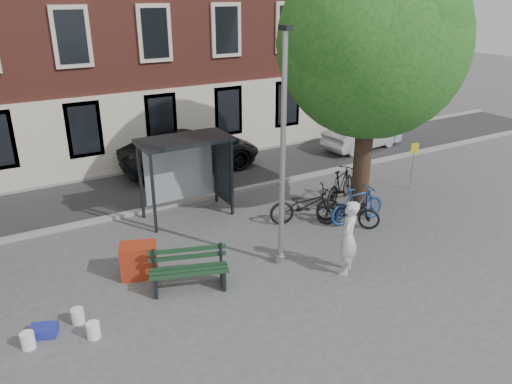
{
  "coord_description": "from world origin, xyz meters",
  "views": [
    {
      "loc": [
        -6.43,
        -9.85,
        6.88
      ],
      "look_at": [
        0.22,
        1.72,
        1.4
      ],
      "focal_mm": 35.0,
      "sensor_mm": 36.0,
      "label": 1
    }
  ],
  "objects": [
    {
      "name": "notice_sign",
      "position": [
        7.0,
        2.11,
        1.24
      ],
      "size": [
        0.3,
        0.11,
        1.76
      ],
      "rotation": [
        0.0,
        0.0,
        -0.28
      ],
      "color": "#9EA0A3",
      "rests_on": "ground"
    },
    {
      "name": "bike_a",
      "position": [
        2.0,
        1.73,
        0.59
      ],
      "size": [
        2.39,
        1.48,
        1.19
      ],
      "primitive_type": "imported",
      "rotation": [
        0.0,
        0.0,
        1.24
      ],
      "color": "black",
      "rests_on": "ground"
    },
    {
      "name": "lamppost",
      "position": [
        0.0,
        0.0,
        2.78
      ],
      "size": [
        0.28,
        0.35,
        6.11
      ],
      "color": "#9EA0A3",
      "rests_on": "ground"
    },
    {
      "name": "car_dark",
      "position": [
        0.89,
        8.23,
        0.79
      ],
      "size": [
        5.78,
        2.79,
        1.59
      ],
      "primitive_type": "imported",
      "rotation": [
        0.0,
        0.0,
        1.54
      ],
      "color": "black",
      "rests_on": "ground"
    },
    {
      "name": "painter",
      "position": [
        1.2,
        -1.26,
        1.0
      ],
      "size": [
        0.87,
        0.84,
        2.0
      ],
      "primitive_type": "imported",
      "rotation": [
        0.0,
        0.0,
        3.84
      ],
      "color": "silver",
      "rests_on": "ground"
    },
    {
      "name": "curb_far",
      "position": [
        0.0,
        9.0,
        0.06
      ],
      "size": [
        40.0,
        0.25,
        0.12
      ],
      "primitive_type": "cube",
      "color": "gray",
      "rests_on": "ground"
    },
    {
      "name": "road",
      "position": [
        0.0,
        7.0,
        0.01
      ],
      "size": [
        40.0,
        4.0,
        0.01
      ],
      "primitive_type": "cube",
      "color": "#28282B",
      "rests_on": "ground"
    },
    {
      "name": "ground",
      "position": [
        0.0,
        0.0,
        0.0
      ],
      "size": [
        90.0,
        90.0,
        0.0
      ],
      "primitive_type": "plane",
      "color": "#4C4C4F",
      "rests_on": "ground"
    },
    {
      "name": "bucket_c",
      "position": [
        -6.36,
        -0.32,
        0.18
      ],
      "size": [
        0.31,
        0.31,
        0.36
      ],
      "primitive_type": "cylinder",
      "rotation": [
        0.0,
        0.0,
        -0.11
      ],
      "color": "white",
      "rests_on": "ground"
    },
    {
      "name": "red_stand",
      "position": [
        -3.5,
        1.23,
        0.45
      ],
      "size": [
        1.05,
        0.87,
        0.9
      ],
      "primitive_type": "cube",
      "rotation": [
        0.0,
        0.0,
        -0.35
      ],
      "color": "maroon",
      "rests_on": "ground"
    },
    {
      "name": "bike_c",
      "position": [
        2.97,
        0.82,
        0.51
      ],
      "size": [
        1.87,
        1.85,
        1.02
      ],
      "primitive_type": "imported",
      "rotation": [
        0.0,
        0.0,
        0.79
      ],
      "color": "black",
      "rests_on": "ground"
    },
    {
      "name": "bus_shelter",
      "position": [
        -0.61,
        4.11,
        1.92
      ],
      "size": [
        2.85,
        1.45,
        2.62
      ],
      "color": "#1E2328",
      "rests_on": "ground"
    },
    {
      "name": "bench",
      "position": [
        -2.6,
        0.1,
        0.45
      ],
      "size": [
        2.0,
        1.18,
        0.98
      ],
      "rotation": [
        0.0,
        0.0,
        -0.32
      ],
      "color": "#1E2328",
      "rests_on": "ground"
    },
    {
      "name": "bike_b",
      "position": [
        3.43,
        0.92,
        0.59
      ],
      "size": [
        1.99,
        0.64,
        1.18
      ],
      "primitive_type": "imported",
      "rotation": [
        0.0,
        0.0,
        1.53
      ],
      "color": "navy",
      "rests_on": "ground"
    },
    {
      "name": "tree_right",
      "position": [
        4.01,
        1.38,
        5.62
      ],
      "size": [
        5.76,
        5.6,
        8.2
      ],
      "color": "black",
      "rests_on": "ground"
    },
    {
      "name": "bucket_a",
      "position": [
        -5.3,
        0.01,
        0.18
      ],
      "size": [
        0.3,
        0.3,
        0.36
      ],
      "primitive_type": "cylinder",
      "rotation": [
        0.0,
        0.0,
        -0.08
      ],
      "color": "silver",
      "rests_on": "ground"
    },
    {
      "name": "car_silver",
      "position": [
        8.79,
        6.84,
        0.66
      ],
      "size": [
        4.11,
        1.82,
        1.31
      ],
      "primitive_type": "imported",
      "rotation": [
        0.0,
        0.0,
        1.68
      ],
      "color": "#AEB0B6",
      "rests_on": "ground"
    },
    {
      "name": "bucket_b",
      "position": [
        -5.11,
        -0.66,
        0.18
      ],
      "size": [
        0.35,
        0.35,
        0.36
      ],
      "primitive_type": "cylinder",
      "rotation": [
        0.0,
        0.0,
        0.3
      ],
      "color": "white",
      "rests_on": "ground"
    },
    {
      "name": "curb_near",
      "position": [
        0.0,
        5.0,
        0.06
      ],
      "size": [
        40.0,
        0.25,
        0.12
      ],
      "primitive_type": "cube",
      "color": "gray",
      "rests_on": "ground"
    },
    {
      "name": "bike_d",
      "position": [
        4.0,
        2.46,
        0.61
      ],
      "size": [
        2.08,
        1.42,
        1.22
      ],
      "primitive_type": "imported",
      "rotation": [
        0.0,
        0.0,
        2.03
      ],
      "color": "black",
      "rests_on": "ground"
    },
    {
      "name": "blue_crate",
      "position": [
        -6.02,
        -0.04,
        0.1
      ],
      "size": [
        0.66,
        0.58,
        0.2
      ],
      "primitive_type": "cube",
      "rotation": [
        0.0,
        0.0,
        -0.39
      ],
      "color": "#212B98",
      "rests_on": "ground"
    }
  ]
}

